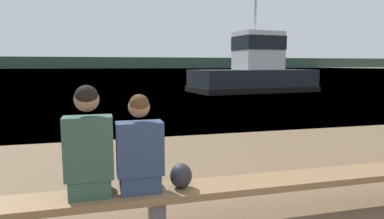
% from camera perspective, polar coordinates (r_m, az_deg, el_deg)
% --- Properties ---
extents(water_surface, '(240.00, 240.00, 0.00)m').
position_cam_1_polar(water_surface, '(127.44, -14.64, 6.51)').
color(water_surface, '#386084').
rests_on(water_surface, ground).
extents(far_shoreline, '(600.00, 12.00, 5.31)m').
position_cam_1_polar(far_shoreline, '(178.54, -14.80, 7.57)').
color(far_shoreline, '#2D3D2D').
rests_on(far_shoreline, ground).
extents(bench_main, '(6.83, 0.44, 0.43)m').
position_cam_1_polar(bench_main, '(3.37, -5.98, -14.37)').
color(bench_main, brown).
rests_on(bench_main, ground).
extents(person_left, '(0.42, 0.36, 1.01)m').
position_cam_1_polar(person_left, '(3.18, -16.85, -6.08)').
color(person_left, '#2D4C3D').
rests_on(person_left, bench_main).
extents(person_right, '(0.42, 0.35, 0.92)m').
position_cam_1_polar(person_right, '(3.21, -8.72, -6.74)').
color(person_right, navy).
rests_on(person_right, bench_main).
extents(shopping_bag, '(0.21, 0.22, 0.24)m').
position_cam_1_polar(shopping_bag, '(3.34, -1.84, -10.97)').
color(shopping_bag, '#232328').
rests_on(shopping_bag, bench_main).
extents(tugboat_red, '(7.73, 4.31, 6.65)m').
position_cam_1_polar(tugboat_red, '(21.02, 10.28, 6.05)').
color(tugboat_red, black).
rests_on(tugboat_red, water_surface).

